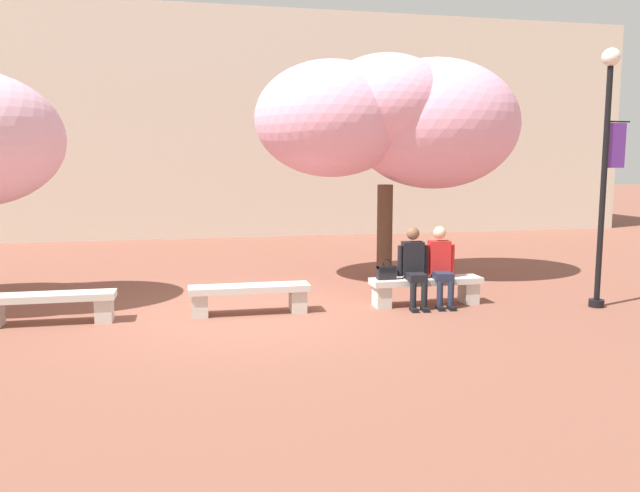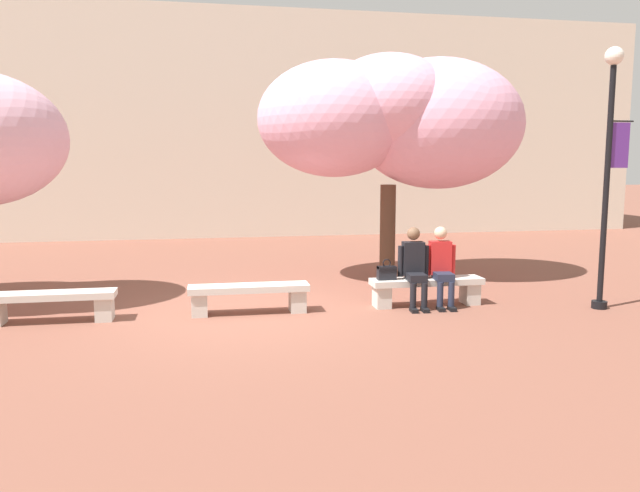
{
  "view_description": "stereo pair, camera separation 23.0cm",
  "coord_description": "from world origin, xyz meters",
  "px_view_note": "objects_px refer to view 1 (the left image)",
  "views": [
    {
      "loc": [
        -0.94,
        -9.44,
        2.32
      ],
      "look_at": [
        1.16,
        0.2,
        1.0
      ],
      "focal_mm": 35.0,
      "sensor_mm": 36.0,
      "label": 1
    },
    {
      "loc": [
        -0.72,
        -9.49,
        2.32
      ],
      "look_at": [
        1.16,
        0.2,
        1.0
      ],
      "focal_mm": 35.0,
      "sensor_mm": 36.0,
      "label": 2
    }
  ],
  "objects_px": {
    "stone_bench_near_west": "(249,294)",
    "stone_bench_center": "(426,287)",
    "lamp_post_with_banner": "(606,155)",
    "stone_bench_west_end": "(49,303)",
    "person_seated_right": "(441,263)",
    "cherry_tree_main": "(391,119)",
    "handbag": "(386,272)",
    "person_seated_left": "(414,264)"
  },
  "relations": [
    {
      "from": "stone_bench_near_west",
      "to": "handbag",
      "type": "relative_size",
      "value": 5.48
    },
    {
      "from": "person_seated_left",
      "to": "lamp_post_with_banner",
      "type": "xyz_separation_m",
      "value": [
        2.9,
        -0.68,
        1.75
      ]
    },
    {
      "from": "person_seated_left",
      "to": "lamp_post_with_banner",
      "type": "height_order",
      "value": "lamp_post_with_banner"
    },
    {
      "from": "person_seated_left",
      "to": "cherry_tree_main",
      "type": "height_order",
      "value": "cherry_tree_main"
    },
    {
      "from": "stone_bench_center",
      "to": "person_seated_right",
      "type": "bearing_deg",
      "value": -13.43
    },
    {
      "from": "handbag",
      "to": "stone_bench_center",
      "type": "bearing_deg",
      "value": -0.72
    },
    {
      "from": "stone_bench_west_end",
      "to": "cherry_tree_main",
      "type": "bearing_deg",
      "value": 21.64
    },
    {
      "from": "handbag",
      "to": "cherry_tree_main",
      "type": "relative_size",
      "value": 0.06
    },
    {
      "from": "stone_bench_near_west",
      "to": "handbag",
      "type": "bearing_deg",
      "value": 0.22
    },
    {
      "from": "stone_bench_near_west",
      "to": "person_seated_left",
      "type": "bearing_deg",
      "value": -1.15
    },
    {
      "from": "stone_bench_near_west",
      "to": "person_seated_right",
      "type": "distance_m",
      "value": 3.14
    },
    {
      "from": "stone_bench_west_end",
      "to": "stone_bench_near_west",
      "type": "distance_m",
      "value": 2.9
    },
    {
      "from": "person_seated_left",
      "to": "handbag",
      "type": "height_order",
      "value": "person_seated_left"
    },
    {
      "from": "cherry_tree_main",
      "to": "lamp_post_with_banner",
      "type": "xyz_separation_m",
      "value": [
        2.51,
        -3.09,
        -0.73
      ]
    },
    {
      "from": "person_seated_right",
      "to": "cherry_tree_main",
      "type": "relative_size",
      "value": 0.24
    },
    {
      "from": "stone_bench_west_end",
      "to": "person_seated_left",
      "type": "bearing_deg",
      "value": -0.55
    },
    {
      "from": "stone_bench_near_west",
      "to": "stone_bench_center",
      "type": "bearing_deg",
      "value": 0.0
    },
    {
      "from": "stone_bench_center",
      "to": "lamp_post_with_banner",
      "type": "distance_m",
      "value": 3.49
    },
    {
      "from": "stone_bench_west_end",
      "to": "stone_bench_center",
      "type": "distance_m",
      "value": 5.79
    },
    {
      "from": "stone_bench_near_west",
      "to": "cherry_tree_main",
      "type": "distance_m",
      "value": 4.8
    },
    {
      "from": "stone_bench_west_end",
      "to": "stone_bench_center",
      "type": "xyz_separation_m",
      "value": [
        5.79,
        0.0,
        0.0
      ]
    },
    {
      "from": "lamp_post_with_banner",
      "to": "stone_bench_west_end",
      "type": "bearing_deg",
      "value": 175.06
    },
    {
      "from": "cherry_tree_main",
      "to": "lamp_post_with_banner",
      "type": "height_order",
      "value": "cherry_tree_main"
    },
    {
      "from": "stone_bench_near_west",
      "to": "person_seated_right",
      "type": "relative_size",
      "value": 1.44
    },
    {
      "from": "person_seated_left",
      "to": "cherry_tree_main",
      "type": "relative_size",
      "value": 0.24
    },
    {
      "from": "person_seated_left",
      "to": "person_seated_right",
      "type": "xyz_separation_m",
      "value": [
        0.46,
        0.0,
        0.0
      ]
    },
    {
      "from": "stone_bench_west_end",
      "to": "person_seated_right",
      "type": "distance_m",
      "value": 6.03
    },
    {
      "from": "person_seated_right",
      "to": "handbag",
      "type": "distance_m",
      "value": 0.91
    },
    {
      "from": "lamp_post_with_banner",
      "to": "cherry_tree_main",
      "type": "bearing_deg",
      "value": 129.14
    },
    {
      "from": "person_seated_right",
      "to": "lamp_post_with_banner",
      "type": "distance_m",
      "value": 3.08
    },
    {
      "from": "person_seated_left",
      "to": "person_seated_right",
      "type": "relative_size",
      "value": 1.0
    },
    {
      "from": "stone_bench_west_end",
      "to": "person_seated_left",
      "type": "relative_size",
      "value": 1.44
    },
    {
      "from": "handbag",
      "to": "lamp_post_with_banner",
      "type": "bearing_deg",
      "value": -12.47
    },
    {
      "from": "lamp_post_with_banner",
      "to": "handbag",
      "type": "bearing_deg",
      "value": 167.53
    },
    {
      "from": "handbag",
      "to": "lamp_post_with_banner",
      "type": "xyz_separation_m",
      "value": [
        3.34,
        -0.74,
        1.87
      ]
    },
    {
      "from": "stone_bench_west_end",
      "to": "person_seated_right",
      "type": "bearing_deg",
      "value": -0.51
    },
    {
      "from": "handbag",
      "to": "person_seated_right",
      "type": "bearing_deg",
      "value": -3.9
    },
    {
      "from": "stone_bench_west_end",
      "to": "stone_bench_center",
      "type": "relative_size",
      "value": 1.0
    },
    {
      "from": "stone_bench_near_west",
      "to": "stone_bench_center",
      "type": "xyz_separation_m",
      "value": [
        2.9,
        0.0,
        0.0
      ]
    },
    {
      "from": "stone_bench_near_west",
      "to": "stone_bench_center",
      "type": "distance_m",
      "value": 2.9
    },
    {
      "from": "stone_bench_center",
      "to": "cherry_tree_main",
      "type": "distance_m",
      "value": 3.71
    },
    {
      "from": "stone_bench_west_end",
      "to": "stone_bench_near_west",
      "type": "height_order",
      "value": "same"
    }
  ]
}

